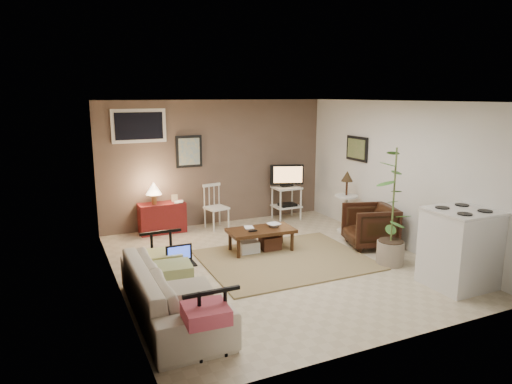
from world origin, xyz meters
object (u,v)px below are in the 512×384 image
side_table (346,194)px  potted_plant (393,203)px  coffee_table (261,238)px  stove (460,248)px  tv_stand (287,191)px  red_console (161,215)px  armchair (370,224)px  sofa (172,282)px  spindle_chair (216,208)px

side_table → potted_plant: bearing=-102.9°
coffee_table → stove: 2.94m
tv_stand → side_table: size_ratio=0.99×
coffee_table → red_console: (-1.21, 1.71, 0.11)m
armchair → coffee_table: bearing=-89.5°
sofa → stove: 3.73m
sofa → tv_stand: (3.17, 3.13, 0.18)m
side_table → potted_plant: (-0.38, -1.67, 0.24)m
stove → sofa: bearing=168.6°
coffee_table → spindle_chair: spindle_chair is taller
red_console → side_table: bearing=-23.5°
red_console → tv_stand: 2.55m
red_console → stove: bearing=-53.0°
spindle_chair → sofa: bearing=-117.8°
spindle_chair → armchair: bearing=-46.7°
spindle_chair → side_table: 2.44m
coffee_table → stove: stove is taller
armchair → potted_plant: potted_plant is taller
armchair → spindle_chair: bearing=-119.9°
spindle_chair → side_table: bearing=-30.0°
side_table → red_console: bearing=156.5°
coffee_table → tv_stand: tv_stand is taller
side_table → potted_plant: potted_plant is taller
armchair → stove: 1.79m
sofa → spindle_chair: (1.65, 3.13, -0.02)m
spindle_chair → armchair: size_ratio=1.08×
red_console → tv_stand: bearing=-3.0°
side_table → tv_stand: bearing=115.5°
potted_plant → armchair: bearing=72.8°
sofa → spindle_chair: bearing=-27.8°
side_table → armchair: side_table is taller
potted_plant → stove: (0.29, -0.98, -0.43)m
spindle_chair → side_table: (2.10, -1.21, 0.31)m
spindle_chair → stove: size_ratio=0.80×
coffee_table → red_console: red_console is taller
coffee_table → red_console: size_ratio=1.12×
stove → coffee_table: bearing=128.2°
red_console → armchair: bearing=-36.7°
coffee_table → stove: (1.81, -2.30, 0.30)m
coffee_table → side_table: side_table is taller
red_console → armchair: size_ratio=1.24×
red_console → spindle_chair: bearing=-7.7°
red_console → potted_plant: size_ratio=0.54×
coffee_table → side_table: 1.99m
tv_stand → potted_plant: potted_plant is taller
red_console → potted_plant: 4.12m
sofa → armchair: 3.76m
sofa → potted_plant: potted_plant is taller
coffee_table → tv_stand: size_ratio=0.96×
potted_plant → coffee_table: bearing=139.1°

